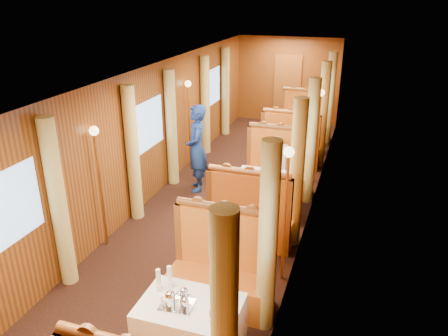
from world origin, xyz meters
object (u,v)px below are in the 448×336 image
at_px(banquette_mid_aft, 277,172).
at_px(rose_vase_mid, 268,166).
at_px(teapot_back, 184,295).
at_px(rose_vase_far, 298,114).
at_px(banquette_near_aft, 221,274).
at_px(table_mid, 265,195).
at_px(passenger, 276,160).
at_px(banquette_mid_fwd, 251,220).
at_px(teapot_right, 185,305).
at_px(teapot_left, 170,301).
at_px(table_near, 191,333).
at_px(banquette_far_aft, 304,123).
at_px(steward, 197,148).
at_px(table_far, 297,136).
at_px(tea_tray, 177,305).
at_px(fruit_plate, 216,315).
at_px(banquette_far_fwd, 290,148).

xyz_separation_m(banquette_mid_aft, rose_vase_mid, (0.02, -0.99, 0.50)).
height_order(teapot_back, rose_vase_far, rose_vase_far).
bearing_deg(teapot_back, banquette_near_aft, 77.83).
bearing_deg(table_mid, passenger, 90.00).
distance_m(banquette_mid_fwd, teapot_right, 2.60).
bearing_deg(teapot_left, table_near, 16.57).
height_order(banquette_far_aft, rose_vase_mid, banquette_far_aft).
distance_m(banquette_near_aft, steward, 3.50).
bearing_deg(rose_vase_mid, passenger, 91.31).
bearing_deg(table_far, banquette_far_aft, 90.00).
xyz_separation_m(table_mid, banquette_mid_fwd, (0.00, -1.01, 0.05)).
bearing_deg(tea_tray, passenger, 88.48).
bearing_deg(rose_vase_far, steward, -117.68).
bearing_deg(teapot_left, table_mid, 71.19).
height_order(banquette_mid_fwd, banquette_far_aft, same).
xyz_separation_m(tea_tray, fruit_plate, (0.43, -0.03, 0.01)).
bearing_deg(teapot_back, steward, 102.06).
xyz_separation_m(banquette_near_aft, banquette_mid_fwd, (0.00, 1.47, 0.00)).
relative_size(table_far, teapot_left, 5.62).
height_order(table_mid, banquette_far_fwd, banquette_far_fwd).
bearing_deg(banquette_mid_aft, banquette_far_fwd, 90.00).
bearing_deg(banquette_near_aft, rose_vase_mid, 89.59).
height_order(banquette_mid_fwd, fruit_plate, banquette_mid_fwd).
xyz_separation_m(teapot_back, rose_vase_mid, (0.10, 3.48, 0.12)).
distance_m(banquette_mid_fwd, rose_vase_mid, 1.15).
bearing_deg(steward, banquette_near_aft, 4.87).
bearing_deg(teapot_left, tea_tray, 27.52).
relative_size(banquette_far_fwd, passenger, 1.76).
xyz_separation_m(tea_tray, passenger, (0.12, 4.37, -0.02)).
bearing_deg(banquette_mid_aft, banquette_far_aft, 90.00).
xyz_separation_m(banquette_mid_aft, banquette_far_aft, (0.00, 3.50, 0.00)).
height_order(tea_tray, teapot_back, teapot_back).
height_order(rose_vase_far, passenger, passenger).
bearing_deg(teapot_left, rose_vase_far, 72.63).
distance_m(banquette_far_fwd, teapot_right, 6.08).
distance_m(banquette_far_aft, fruit_plate, 8.11).
distance_m(banquette_near_aft, banquette_far_fwd, 4.97).
bearing_deg(banquette_far_fwd, tea_tray, -91.10).
bearing_deg(table_near, rose_vase_far, 90.16).
distance_m(banquette_far_fwd, fruit_plate, 6.09).
distance_m(teapot_right, passenger, 4.39).
height_order(banquette_far_aft, passenger, banquette_far_aft).
distance_m(teapot_left, rose_vase_mid, 3.63).
distance_m(banquette_mid_fwd, teapot_back, 2.48).
bearing_deg(banquette_mid_fwd, rose_vase_mid, 89.00).
relative_size(banquette_mid_aft, teapot_back, 9.23).
relative_size(teapot_right, steward, 0.08).
relative_size(banquette_far_aft, fruit_plate, 6.55).
xyz_separation_m(banquette_mid_aft, tea_tray, (-0.12, -4.57, 0.33)).
bearing_deg(teapot_right, steward, 128.83).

